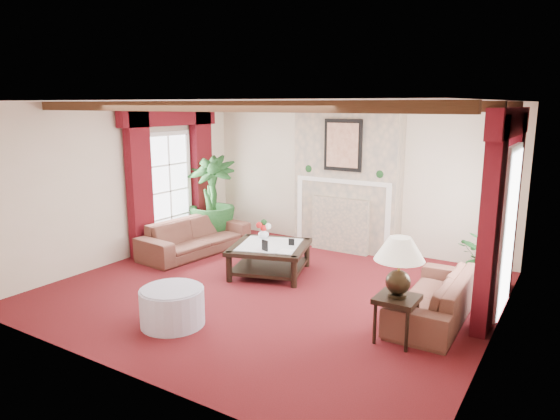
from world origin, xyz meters
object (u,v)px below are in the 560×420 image
Objects in this scene: sofa_left at (195,231)px; sofa_right at (435,288)px; side_table at (396,319)px; ottoman at (172,307)px; coffee_table at (270,259)px; potted_palm at (212,217)px.

sofa_right is at bearing -90.77° from sofa_left.
side_table is 0.69× the size of ottoman.
sofa_right is at bearing -24.06° from coffee_table.
potted_palm is at bearing 153.36° from side_table.
potted_palm is at bearing 122.30° from ottoman.
sofa_left is 4.49m from sofa_right.
potted_palm reaches higher than sofa_right.
sofa_right is at bearing 77.94° from side_table.
side_table is at bearing 22.36° from ottoman.
sofa_right reaches higher than side_table.
potted_palm is 2.37m from coffee_table.
sofa_right is at bearing 35.76° from ottoman.
sofa_right is 3.30m from ottoman.
side_table is (4.58, -2.30, -0.20)m from potted_palm.
coffee_table is at bearing -97.04° from sofa_right.
sofa_left is at bearing 161.34° from side_table.
potted_palm is 5.12m from side_table.
side_table reaches higher than ottoman.
coffee_table is 2.76m from side_table.
side_table is at bearing -13.05° from sofa_right.
sofa_right is 0.93m from side_table.
potted_palm reaches higher than ottoman.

